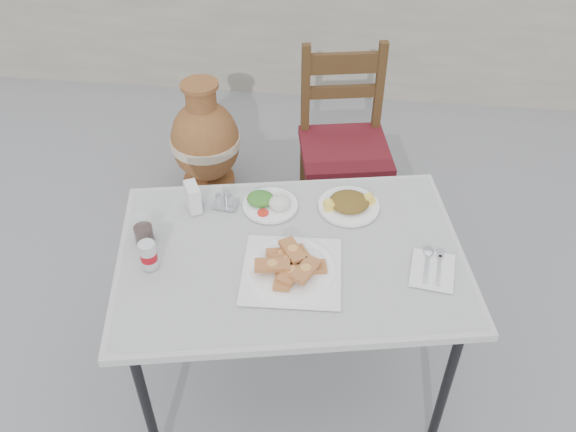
# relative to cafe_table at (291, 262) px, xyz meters

# --- Properties ---
(ground) EXTENTS (80.00, 80.00, 0.00)m
(ground) POSITION_rel_cafe_table_xyz_m (-0.04, -0.02, -0.68)
(ground) COLOR #5F6062
(ground) RESTS_ON ground
(cafe_table) EXTENTS (1.34, 1.03, 0.73)m
(cafe_table) POSITION_rel_cafe_table_xyz_m (0.00, 0.00, 0.00)
(cafe_table) COLOR black
(cafe_table) RESTS_ON ground
(pide_plate) EXTENTS (0.35, 0.35, 0.07)m
(pide_plate) POSITION_rel_cafe_table_xyz_m (0.01, -0.09, 0.08)
(pide_plate) COLOR white
(pide_plate) RESTS_ON cafe_table
(salad_rice_plate) EXTENTS (0.21, 0.21, 0.05)m
(salad_rice_plate) POSITION_rel_cafe_table_xyz_m (-0.11, 0.23, 0.07)
(salad_rice_plate) COLOR white
(salad_rice_plate) RESTS_ON cafe_table
(salad_chopped_plate) EXTENTS (0.23, 0.23, 0.05)m
(salad_chopped_plate) POSITION_rel_cafe_table_xyz_m (0.19, 0.26, 0.07)
(salad_chopped_plate) COLOR white
(salad_chopped_plate) RESTS_ON cafe_table
(soda_can) EXTENTS (0.06, 0.06, 0.10)m
(soda_can) POSITION_rel_cafe_table_xyz_m (-0.46, -0.12, 0.10)
(soda_can) COLOR silver
(soda_can) RESTS_ON cafe_table
(cola_glass) EXTENTS (0.07, 0.07, 0.10)m
(cola_glass) POSITION_rel_cafe_table_xyz_m (-0.52, -0.00, 0.10)
(cola_glass) COLOR white
(cola_glass) RESTS_ON cafe_table
(napkin_holder) EXTENTS (0.08, 0.10, 0.11)m
(napkin_holder) POSITION_rel_cafe_table_xyz_m (-0.39, 0.19, 0.10)
(napkin_holder) COLOR white
(napkin_holder) RESTS_ON cafe_table
(condiment_caddy) EXTENTS (0.09, 0.08, 0.06)m
(condiment_caddy) POSITION_rel_cafe_table_xyz_m (-0.27, 0.22, 0.07)
(condiment_caddy) COLOR silver
(condiment_caddy) RESTS_ON cafe_table
(cutlery_napkin) EXTENTS (0.17, 0.21, 0.01)m
(cutlery_napkin) POSITION_rel_cafe_table_xyz_m (0.48, -0.02, 0.05)
(cutlery_napkin) COLOR white
(cutlery_napkin) RESTS_ON cafe_table
(chair) EXTENTS (0.50, 0.50, 0.96)m
(chair) POSITION_rel_cafe_table_xyz_m (0.15, 1.03, -0.18)
(chair) COLOR #36210E
(chair) RESTS_ON ground
(terracotta_urn) EXTENTS (0.39, 0.39, 0.67)m
(terracotta_urn) POSITION_rel_cafe_table_xyz_m (-0.62, 1.23, -0.37)
(terracotta_urn) COLOR brown
(terracotta_urn) RESTS_ON ground
(back_wall) EXTENTS (6.00, 0.25, 1.20)m
(back_wall) POSITION_rel_cafe_table_xyz_m (-0.04, 2.48, -0.08)
(back_wall) COLOR gray
(back_wall) RESTS_ON ground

